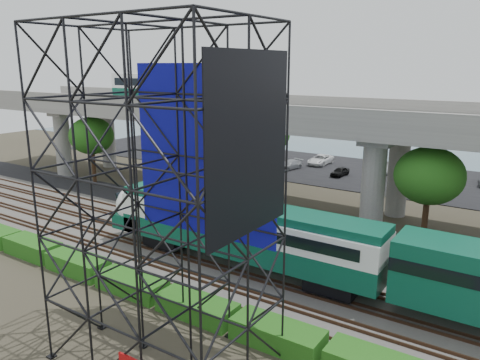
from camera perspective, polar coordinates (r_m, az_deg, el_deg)
The scene contains 13 objects.
ground at distance 33.15m, azimuth -8.77°, elevation -10.02°, with size 140.00×140.00×0.00m, color #474233.
ballast_bed at distance 34.48m, azimuth -6.52°, elevation -8.80°, with size 90.00×12.00×0.20m, color slate.
service_road at distance 40.92m, azimuth 1.16°, elevation -5.09°, with size 90.00×5.00×0.08m, color black.
parking_lot at distance 61.35m, azimuth 13.00°, elevation 1.01°, with size 90.00×18.00×0.08m, color black.
harbor_water at distance 81.98m, azimuth 18.50°, elevation 3.82°, with size 140.00×40.00×0.03m, color #476575.
rail_tracks at distance 34.41m, azimuth -6.53°, elevation -8.52°, with size 90.00×9.52×0.16m.
commuter_train at distance 29.76m, azimuth 3.62°, elevation -6.72°, with size 29.30×3.06×4.30m.
overpass at distance 44.28m, azimuth 3.83°, elevation 7.21°, with size 80.00×12.00×12.40m.
scaffold_tower at distance 20.49m, azimuth -9.63°, elevation -2.97°, with size 9.36×6.36×15.00m.
hedge_strip at distance 29.51m, azimuth -13.04°, elevation -12.17°, with size 34.60×1.80×1.20m.
trees at distance 46.64m, azimuth 0.08°, elevation 4.30°, with size 40.94×16.94×7.69m.
suv at distance 42.70m, azimuth -4.18°, elevation -3.33°, with size 2.16×4.68×1.30m, color black.
parked_cars at distance 61.15m, azimuth 13.24°, elevation 1.58°, with size 36.19×9.59×1.32m.
Camera 1 is at (20.68, -22.21, 13.35)m, focal length 35.00 mm.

